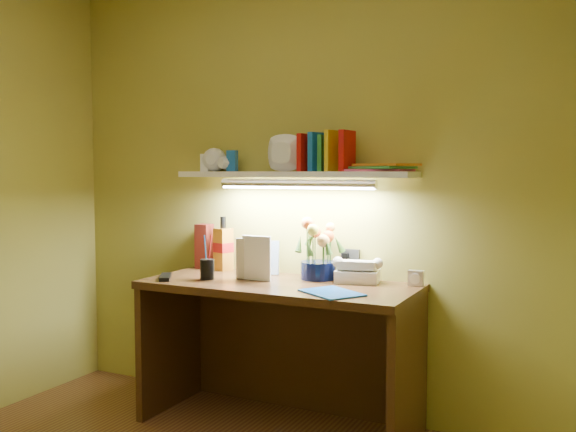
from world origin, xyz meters
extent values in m
cube|color=#3D2210|center=(0.00, 1.20, 0.38)|extent=(1.40, 0.60, 0.75)
cube|color=silver|center=(0.65, 1.42, 0.79)|extent=(0.08, 0.04, 0.08)
cube|color=#5C1911|center=(-0.61, 1.44, 0.88)|extent=(0.08, 0.08, 0.26)
cylinder|color=black|center=(-0.38, 1.12, 0.84)|extent=(0.09, 0.09, 0.18)
cube|color=black|center=(-0.59, 1.03, 0.76)|extent=(0.14, 0.19, 0.02)
cube|color=blue|center=(0.35, 1.05, 0.75)|extent=(0.34, 0.32, 0.01)
imported|color=beige|center=(-0.26, 1.21, 0.86)|extent=(0.16, 0.03, 0.22)
imported|color=white|center=(-0.22, 1.21, 0.87)|extent=(0.17, 0.03, 0.23)
cube|color=white|center=(0.00, 1.38, 1.30)|extent=(1.30, 0.25, 0.03)
imported|color=white|center=(-0.52, 1.38, 1.37)|extent=(0.16, 0.16, 0.11)
imported|color=white|center=(-0.45, 1.37, 1.36)|extent=(0.12, 0.12, 0.09)
imported|color=white|center=(-0.07, 1.36, 1.34)|extent=(0.20, 0.20, 0.05)
cube|color=white|center=(-0.58, 1.41, 1.36)|extent=(0.05, 0.04, 0.10)
cube|color=blue|center=(-0.40, 1.41, 1.37)|extent=(0.06, 0.05, 0.12)
cube|color=red|center=(0.07, 1.39, 1.41)|extent=(0.05, 0.14, 0.20)
cube|color=gold|center=(0.21, 1.40, 1.42)|extent=(0.05, 0.13, 0.21)
cube|color=blue|center=(0.14, 1.40, 1.42)|extent=(0.07, 0.15, 0.20)
cube|color=#287C32|center=(0.15, 1.38, 1.41)|extent=(0.05, 0.12, 0.19)
cube|color=red|center=(0.30, 1.39, 1.42)|extent=(0.04, 0.15, 0.21)
cube|color=#DE4B83|center=(0.46, 1.41, 1.32)|extent=(0.31, 0.24, 0.01)
cube|color=green|center=(0.48, 1.40, 1.33)|extent=(0.34, 0.31, 0.01)
cube|color=orange|center=(0.50, 1.40, 1.35)|extent=(0.33, 0.29, 0.01)
camera|label=1|loc=(1.47, -1.68, 1.32)|focal=40.00mm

